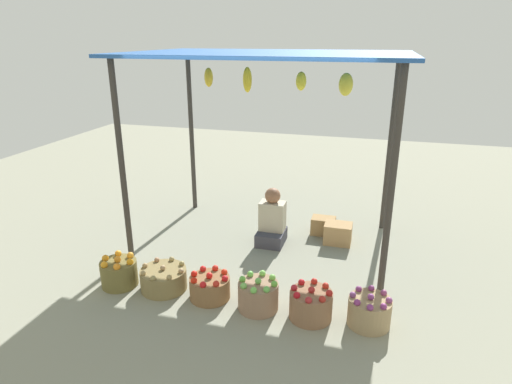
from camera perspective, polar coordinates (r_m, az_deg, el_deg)
ground_plane at (r=6.01m, az=1.50°, el=-6.76°), size 14.00×14.00×0.00m
market_stall_structure at (r=5.40m, az=1.84°, el=15.69°), size 3.29×2.27×2.50m
vendor_person at (r=5.94m, az=2.10°, el=-3.95°), size 0.36×0.44×0.78m
basket_oranges at (r=5.26m, az=-17.46°, el=-10.00°), size 0.41×0.41×0.36m
basket_potatoes at (r=5.08m, az=-11.97°, el=-11.02°), size 0.51×0.51×0.29m
basket_red_tomatoes at (r=4.84m, az=-6.06°, el=-12.22°), size 0.44×0.44×0.30m
basket_green_apples at (r=4.63m, az=0.29°, el=-13.30°), size 0.42×0.42×0.36m
basket_red_apples at (r=4.54m, az=7.18°, el=-14.33°), size 0.43×0.43×0.35m
basket_purple_onions at (r=4.55m, az=14.59°, el=-14.82°), size 0.42×0.42×0.34m
wooden_crate_near_vendor at (r=6.08m, az=10.65°, el=-5.34°), size 0.37×0.28×0.28m
wooden_crate_stacked_rear at (r=6.32m, az=8.77°, el=-4.38°), size 0.33×0.24×0.25m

